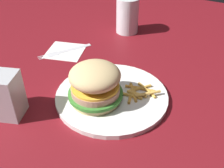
{
  "coord_description": "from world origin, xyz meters",
  "views": [
    {
      "loc": [
        -0.22,
        0.46,
        0.43
      ],
      "look_at": [
        0.02,
        -0.0,
        0.04
      ],
      "focal_mm": 44.35,
      "sensor_mm": 36.0,
      "label": 1
    }
  ],
  "objects_px": {
    "drink_glass": "(127,17)",
    "plate": "(112,96)",
    "napkin": "(65,51)",
    "napkin_dispenser": "(0,95)",
    "sandwich": "(95,84)",
    "fork": "(65,50)",
    "fries_pile": "(138,92)"
  },
  "relations": [
    {
      "from": "plate",
      "to": "fork",
      "type": "distance_m",
      "value": 0.27
    },
    {
      "from": "napkin",
      "to": "sandwich",
      "type": "bearing_deg",
      "value": 140.49
    },
    {
      "from": "plate",
      "to": "napkin",
      "type": "height_order",
      "value": "plate"
    },
    {
      "from": "fork",
      "to": "napkin_dispenser",
      "type": "distance_m",
      "value": 0.3
    },
    {
      "from": "fork",
      "to": "plate",
      "type": "bearing_deg",
      "value": 150.04
    },
    {
      "from": "drink_glass",
      "to": "napkin_dispenser",
      "type": "xyz_separation_m",
      "value": [
        0.07,
        0.51,
        0.0
      ]
    },
    {
      "from": "plate",
      "to": "drink_glass",
      "type": "height_order",
      "value": "drink_glass"
    },
    {
      "from": "napkin",
      "to": "napkin_dispenser",
      "type": "xyz_separation_m",
      "value": [
        -0.04,
        0.3,
        0.05
      ]
    },
    {
      "from": "napkin",
      "to": "drink_glass",
      "type": "distance_m",
      "value": 0.25
    },
    {
      "from": "napkin",
      "to": "napkin_dispenser",
      "type": "height_order",
      "value": "napkin_dispenser"
    },
    {
      "from": "fork",
      "to": "drink_glass",
      "type": "xyz_separation_m",
      "value": [
        -0.11,
        -0.22,
        0.05
      ]
    },
    {
      "from": "sandwich",
      "to": "drink_glass",
      "type": "relative_size",
      "value": 1.07
    },
    {
      "from": "fries_pile",
      "to": "napkin",
      "type": "height_order",
      "value": "fries_pile"
    },
    {
      "from": "drink_glass",
      "to": "napkin",
      "type": "bearing_deg",
      "value": 62.75
    },
    {
      "from": "drink_glass",
      "to": "napkin_dispenser",
      "type": "height_order",
      "value": "drink_glass"
    },
    {
      "from": "fries_pile",
      "to": "napkin",
      "type": "bearing_deg",
      "value": -20.05
    },
    {
      "from": "fork",
      "to": "sandwich",
      "type": "bearing_deg",
      "value": 140.82
    },
    {
      "from": "plate",
      "to": "fries_pile",
      "type": "distance_m",
      "value": 0.06
    },
    {
      "from": "fries_pile",
      "to": "drink_glass",
      "type": "xyz_separation_m",
      "value": [
        0.18,
        -0.32,
        0.04
      ]
    },
    {
      "from": "napkin_dispenser",
      "to": "plate",
      "type": "bearing_deg",
      "value": -158.31
    },
    {
      "from": "sandwich",
      "to": "fork",
      "type": "height_order",
      "value": "sandwich"
    },
    {
      "from": "sandwich",
      "to": "fries_pile",
      "type": "height_order",
      "value": "sandwich"
    },
    {
      "from": "fries_pile",
      "to": "drink_glass",
      "type": "height_order",
      "value": "drink_glass"
    },
    {
      "from": "plate",
      "to": "napkin_dispenser",
      "type": "bearing_deg",
      "value": 40.0
    },
    {
      "from": "drink_glass",
      "to": "plate",
      "type": "bearing_deg",
      "value": 109.16
    },
    {
      "from": "napkin",
      "to": "napkin_dispenser",
      "type": "relative_size",
      "value": 1.03
    },
    {
      "from": "sandwich",
      "to": "drink_glass",
      "type": "xyz_separation_m",
      "value": [
        0.1,
        -0.39,
        -0.01
      ]
    },
    {
      "from": "fork",
      "to": "napkin_dispenser",
      "type": "bearing_deg",
      "value": 98.18
    },
    {
      "from": "napkin",
      "to": "napkin_dispenser",
      "type": "distance_m",
      "value": 0.31
    },
    {
      "from": "drink_glass",
      "to": "napkin_dispenser",
      "type": "relative_size",
      "value": 1.12
    },
    {
      "from": "drink_glass",
      "to": "napkin_dispenser",
      "type": "distance_m",
      "value": 0.52
    },
    {
      "from": "fork",
      "to": "napkin",
      "type": "bearing_deg",
      "value": -123.23
    }
  ]
}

